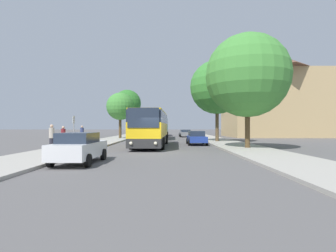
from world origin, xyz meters
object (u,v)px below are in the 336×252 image
Objects in this scene: bus_rear at (159,127)px; pedestrian_waiting_near at (82,134)px; bus_stop_sign at (74,128)px; bus_front at (151,128)px; tree_left_far at (120,107)px; parked_car_left_curb at (79,147)px; tree_left_near at (127,103)px; bus_middle at (158,127)px; parked_car_right_near at (196,138)px; tree_right_near at (247,76)px; parked_car_right_far at (185,133)px; tree_right_mid at (217,87)px; pedestrian_walking_back at (63,137)px; pedestrian_waiting_far at (52,137)px.

bus_rear is 5.90× the size of pedestrian_waiting_near.
bus_front is at bearing 22.99° from bus_stop_sign.
parked_car_left_curb is at bearing -84.15° from tree_left_far.
bus_rear is at bearing -2.04° from tree_left_near.
bus_middle is 13.91m from parked_car_right_near.
bus_front is 7.51m from pedestrian_waiting_near.
bus_middle is 13.80m from bus_rear.
bus_front is 1.11× the size of bus_rear.
tree_right_near reaches higher than bus_middle.
bus_front is at bearing -68.73° from tree_left_far.
tree_left_near reaches higher than parked_car_right_far.
parked_car_right_near is 8.37m from tree_right_near.
pedestrian_waiting_near reaches higher than parked_car_right_far.
parked_car_right_far is 27.34m from bus_stop_sign.
tree_left_far is at bearing 36.09° from parked_car_right_far.
parked_car_left_curb is 21.11m from tree_right_mid.
tree_right_near is 9.50m from tree_right_mid.
pedestrian_walking_back is at bearing 117.50° from parked_car_left_curb.
pedestrian_walking_back is at bearing 62.77° from parked_car_right_far.
bus_middle is 1.73× the size of tree_left_far.
parked_car_right_near is 11.70m from pedestrian_waiting_near.
bus_middle is 20.67m from tree_right_near.
pedestrian_walking_back is (0.07, -4.97, -0.04)m from pedestrian_waiting_near.
parked_car_right_far is 2.54× the size of pedestrian_walking_back.
bus_rear is at bearing -55.72° from parked_car_right_far.
pedestrian_walking_back is at bearing -162.50° from bus_stop_sign.
bus_rear is at bearing 93.29° from bus_middle.
pedestrian_waiting_far is 0.20× the size of tree_right_near.
tree_left_far is (-5.27, -14.78, 3.03)m from bus_rear.
pedestrian_waiting_far is (-11.27, -7.99, 0.36)m from parked_car_right_near.
tree_left_near reaches higher than bus_front.
bus_stop_sign is at bearing -147.33° from tree_right_mid.
bus_middle is 1.09× the size of bus_rear.
pedestrian_waiting_near is (-0.85, 4.72, -0.71)m from bus_stop_sign.
bus_rear is 27.88m from pedestrian_waiting_near.
bus_rear is 5.74× the size of pedestrian_waiting_far.
parked_car_right_near is at bearing -33.68° from pedestrian_waiting_near.
parked_car_right_far is 14.68m from tree_left_near.
pedestrian_waiting_near is at bearing -106.42° from bus_rear.
tree_left_far is at bearing -158.89° from pedestrian_walking_back.
pedestrian_walking_back is at bearing -155.60° from bus_front.
tree_left_far is 0.71× the size of tree_right_mid.
tree_right_near is (7.97, -18.59, 4.27)m from bus_middle.
parked_car_right_near is 0.44× the size of tree_right_mid.
bus_stop_sign is 4.85m from pedestrian_waiting_near.
parked_car_left_curb is 9.45m from bus_stop_sign.
bus_front is at bearing 76.82° from parked_car_left_curb.
pedestrian_walking_back is (-4.22, 8.51, 0.23)m from parked_car_left_curb.
bus_stop_sign is at bearing -144.05° from pedestrian_waiting_far.
bus_front is 1.28× the size of tree_left_near.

